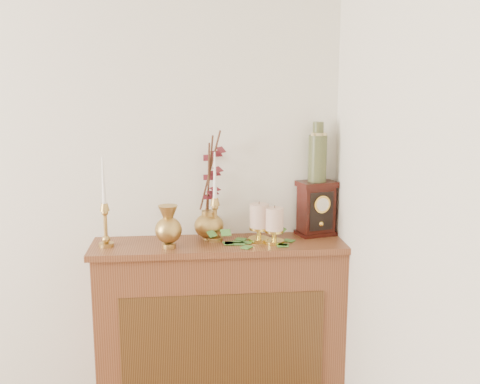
{
  "coord_description": "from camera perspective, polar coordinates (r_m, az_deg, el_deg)",
  "views": [
    {
      "loc": [
        1.24,
        -0.52,
        1.69
      ],
      "look_at": [
        1.49,
        2.05,
        1.19
      ],
      "focal_mm": 42.0,
      "sensor_mm": 36.0,
      "label": 1
    }
  ],
  "objects": [
    {
      "name": "ivy_garland",
      "position": [
        2.7,
        0.37,
        -4.93
      ],
      "size": [
        0.48,
        0.18,
        0.08
      ],
      "rotation": [
        0.0,
        0.0,
        -0.34
      ],
      "color": "#3F762D",
      "rests_on": "console_shelf"
    },
    {
      "name": "candlestick_center",
      "position": [
        2.72,
        -2.54,
        -2.07
      ],
      "size": [
        0.07,
        0.07,
        0.44
      ],
      "rotation": [
        0.0,
        0.0,
        -0.31
      ],
      "color": "tan",
      "rests_on": "console_shelf"
    },
    {
      "name": "candlestick_left",
      "position": [
        2.7,
        -13.55,
        -2.56
      ],
      "size": [
        0.07,
        0.07,
        0.43
      ],
      "rotation": [
        0.0,
        0.0,
        0.09
      ],
      "color": "tan",
      "rests_on": "console_shelf"
    },
    {
      "name": "bud_vase",
      "position": [
        2.63,
        -7.29,
        -3.56
      ],
      "size": [
        0.13,
        0.13,
        0.2
      ],
      "rotation": [
        0.0,
        0.0,
        0.32
      ],
      "color": "tan",
      "rests_on": "console_shelf"
    },
    {
      "name": "mantel_clock",
      "position": [
        2.85,
        7.76,
        -1.7
      ],
      "size": [
        0.21,
        0.17,
        0.28
      ],
      "rotation": [
        0.0,
        0.0,
        0.27
      ],
      "color": "#380F0B",
      "rests_on": "console_shelf"
    },
    {
      "name": "console_shelf",
      "position": [
        2.9,
        -1.94,
        -14.49
      ],
      "size": [
        1.24,
        0.34,
        0.93
      ],
      "color": "brown",
      "rests_on": "ground"
    },
    {
      "name": "ginger_jar",
      "position": [
        2.76,
        -2.86,
        0.24
      ],
      "size": [
        0.23,
        0.23,
        0.54
      ],
      "rotation": [
        0.0,
        0.0,
        0.43
      ],
      "color": "tan",
      "rests_on": "console_shelf"
    },
    {
      "name": "ceramic_vase",
      "position": [
        2.8,
        7.88,
        3.75
      ],
      "size": [
        0.09,
        0.09,
        0.3
      ],
      "rotation": [
        0.0,
        0.0,
        0.27
      ],
      "color": "#1C382C",
      "rests_on": "mantel_clock"
    },
    {
      "name": "pillar_candle_right",
      "position": [
        2.69,
        3.52,
        -3.23
      ],
      "size": [
        0.1,
        0.1,
        0.19
      ],
      "rotation": [
        0.0,
        0.0,
        -0.02
      ],
      "color": "gold",
      "rests_on": "console_shelf"
    },
    {
      "name": "pillar_candle_left",
      "position": [
        2.71,
        1.95,
        -2.92
      ],
      "size": [
        0.1,
        0.1,
        0.2
      ],
      "rotation": [
        0.0,
        0.0,
        0.28
      ],
      "color": "gold",
      "rests_on": "console_shelf"
    }
  ]
}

